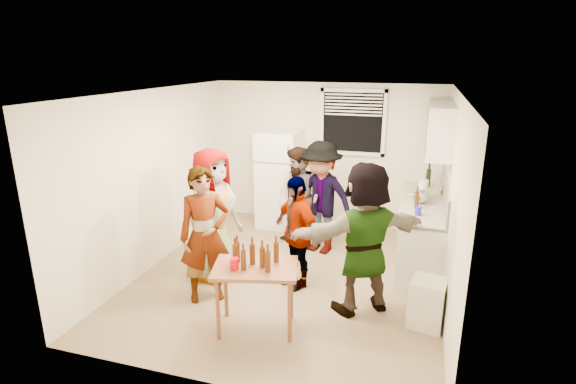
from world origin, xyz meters
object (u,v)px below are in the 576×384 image
(serving_table, at_px, (257,328))
(trash_bin, at_px, (427,305))
(wine_bottle, at_px, (427,187))
(blue_cup, at_px, (418,215))
(guest_grey, at_px, (216,276))
(beer_bottle_table, at_px, (244,270))
(refrigerator, at_px, (279,179))
(beer_bottle_counter, at_px, (416,208))
(guest_black, at_px, (296,284))
(guest_stripe, at_px, (209,298))
(kettle, at_px, (420,203))
(guest_back_left, at_px, (299,246))
(guest_orange, at_px, (361,308))
(red_cup, at_px, (235,269))
(guest_back_right, at_px, (320,250))

(serving_table, bearing_deg, trash_bin, 18.86)
(wine_bottle, bearing_deg, serving_table, -118.41)
(blue_cup, relative_size, guest_grey, 0.06)
(beer_bottle_table, bearing_deg, refrigerator, 101.30)
(blue_cup, bearing_deg, serving_table, -132.44)
(beer_bottle_counter, bearing_deg, guest_black, -146.01)
(guest_stripe, bearing_deg, blue_cup, -6.51)
(serving_table, bearing_deg, beer_bottle_table, -132.17)
(serving_table, bearing_deg, beer_bottle_counter, 52.49)
(kettle, relative_size, trash_bin, 0.48)
(guest_back_left, bearing_deg, kettle, 29.49)
(serving_table, xyz_separation_m, beer_bottle_table, (-0.09, -0.10, 0.76))
(guest_back_left, bearing_deg, trash_bin, -11.56)
(guest_back_left, bearing_deg, wine_bottle, 55.03)
(wine_bottle, xyz_separation_m, beer_bottle_table, (-1.85, -3.34, -0.14))
(trash_bin, xyz_separation_m, guest_orange, (-0.75, 0.13, -0.25))
(guest_orange, bearing_deg, wine_bottle, -140.96)
(kettle, bearing_deg, guest_black, -137.36)
(refrigerator, bearing_deg, beer_bottle_counter, -24.70)
(kettle, distance_m, guest_back_left, 2.02)
(red_cup, relative_size, guest_grey, 0.07)
(guest_stripe, distance_m, guest_black, 1.17)
(guest_orange, bearing_deg, guest_black, -56.62)
(red_cup, bearing_deg, trash_bin, 20.29)
(beer_bottle_table, xyz_separation_m, guest_black, (0.24, 1.21, -0.76))
(blue_cup, relative_size, guest_orange, 0.06)
(wine_bottle, bearing_deg, guest_back_right, -147.30)
(serving_table, xyz_separation_m, guest_grey, (-0.98, 1.00, 0.00))
(beer_bottle_table, bearing_deg, guest_stripe, 143.12)
(trash_bin, height_order, beer_bottle_table, beer_bottle_table)
(beer_bottle_counter, height_order, trash_bin, beer_bottle_counter)
(guest_grey, bearing_deg, guest_black, -66.01)
(trash_bin, bearing_deg, beer_bottle_counter, 98.13)
(beer_bottle_counter, relative_size, guest_stripe, 0.13)
(refrigerator, relative_size, guest_stripe, 1.00)
(beer_bottle_counter, xyz_separation_m, serving_table, (-1.60, -2.09, -0.90))
(blue_cup, bearing_deg, guest_stripe, -151.23)
(guest_black, xyz_separation_m, guest_orange, (0.92, -0.36, 0.00))
(wine_bottle, height_order, guest_orange, wine_bottle)
(wine_bottle, relative_size, trash_bin, 0.52)
(wine_bottle, bearing_deg, beer_bottle_table, -118.90)
(blue_cup, distance_m, red_cup, 2.64)
(guest_grey, relative_size, guest_stripe, 1.06)
(kettle, relative_size, guest_stripe, 0.16)
(beer_bottle_counter, relative_size, guest_back_right, 0.13)
(guest_orange, bearing_deg, refrigerator, -88.70)
(guest_stripe, xyz_separation_m, guest_orange, (1.88, 0.31, 0.00))
(kettle, distance_m, wine_bottle, 0.92)
(beer_bottle_table, bearing_deg, serving_table, 47.83)
(blue_cup, bearing_deg, refrigerator, 149.81)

